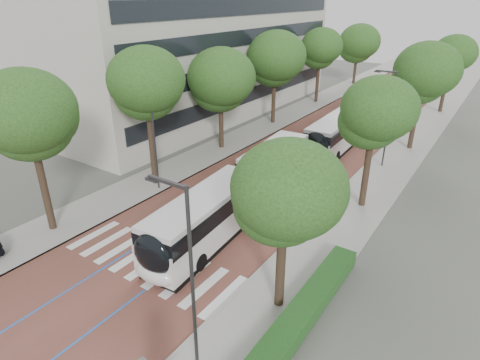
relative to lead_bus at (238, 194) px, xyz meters
The scene contains 21 objects.
ground 8.28m from the lead_bus, 98.76° to the right, with size 160.00×160.00×0.00m, color #51544C.
road 32.05m from the lead_bus, 92.21° to the left, with size 11.00×140.00×0.02m, color brown.
sidewalk_left 33.19m from the lead_bus, 105.28° to the left, with size 4.00×140.00×0.12m, color gray.
sidewalk_right 32.63m from the lead_bus, 78.92° to the left, with size 4.00×140.00×0.12m, color gray.
kerb_left 32.74m from the lead_bus, 102.07° to the left, with size 0.20×140.00×0.14m, color gray.
kerb_right 32.32m from the lead_bus, 82.23° to the left, with size 0.20×140.00×0.14m, color gray.
zebra_crossing 7.27m from the lead_bus, 98.40° to the right, with size 10.55×3.60×0.01m.
lane_line_left 32.15m from the lead_bus, 95.07° to the left, with size 0.12×126.00×0.01m, color blue.
lane_line_right 32.02m from the lead_bus, 89.35° to the left, with size 0.12×126.00×0.01m, color blue.
office_building 29.28m from the lead_bus, 136.03° to the left, with size 18.11×40.00×14.00m.
hedge 11.29m from the lead_bus, 45.56° to the right, with size 1.20×14.00×0.80m, color #173D15.
streetlight_near 12.67m from the lead_bus, 63.96° to the right, with size 1.82×0.20×8.00m.
streetlight_far 15.32m from the lead_bus, 68.94° to the left, with size 1.82×0.20×8.00m.
lamp_post_left 7.75m from the lead_bus, behind, with size 0.14×0.14×8.00m, color #323235.
trees_left 21.62m from the lead_bus, 114.58° to the left, with size 6.46×60.97×9.83m.
trees_right 17.45m from the lead_bus, 67.30° to the left, with size 5.79×46.94×9.40m.
lead_bus is the anchor object (origin of this frame).
bus_queued_0 16.05m from the lead_bus, 87.86° to the left, with size 2.87×12.46×3.20m.
bus_queued_1 29.94m from the lead_bus, 88.70° to the left, with size 2.84×12.46×3.20m.
bus_queued_2 42.63m from the lead_bus, 89.48° to the left, with size 3.26×12.53×3.20m.
bus_queued_3 55.65m from the lead_bus, 89.34° to the left, with size 2.63×12.42×3.20m.
Camera 1 is at (14.51, -11.42, 13.53)m, focal length 30.00 mm.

